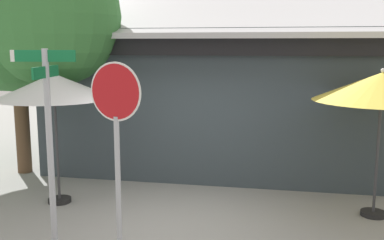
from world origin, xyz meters
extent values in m
cube|color=gray|center=(0.00, 0.00, -0.05)|extent=(28.00, 28.00, 0.10)
cube|color=#333D42|center=(0.12, 4.85, 1.69)|extent=(7.75, 5.41, 3.37)
cube|color=silver|center=(0.12, 4.70, 3.89)|extent=(8.25, 5.98, 1.48)
cube|color=black|center=(0.12, 2.10, 3.02)|extent=(7.15, 0.16, 0.44)
cylinder|color=#A8AAB2|center=(-1.51, -1.41, 1.49)|extent=(0.09, 0.09, 2.97)
cube|color=#116B38|center=(-1.51, -1.41, 2.87)|extent=(0.86, 0.12, 0.16)
cube|color=#116B38|center=(-1.51, -1.41, 2.65)|extent=(0.12, 0.86, 0.16)
cube|color=white|center=(-1.97, -1.46, 2.87)|extent=(0.06, 0.04, 0.16)
cylinder|color=#A8AAB2|center=(-0.36, -1.79, 1.06)|extent=(0.07, 0.07, 2.13)
cylinder|color=white|center=(-0.36, -1.79, 2.44)|extent=(0.73, 0.20, 0.75)
cylinder|color=red|center=(-0.36, -1.79, 2.44)|extent=(0.69, 0.20, 0.70)
cylinder|color=black|center=(-2.47, 0.59, 0.04)|extent=(0.44, 0.44, 0.08)
cylinder|color=#333335|center=(-2.47, 0.59, 1.04)|extent=(0.05, 0.05, 2.08)
cone|color=white|center=(-2.47, 0.59, 2.26)|extent=(2.14, 2.14, 0.47)
sphere|color=silver|center=(-2.47, 0.59, 2.53)|extent=(0.08, 0.08, 0.08)
cylinder|color=black|center=(3.38, 1.01, 0.04)|extent=(0.44, 0.44, 0.08)
cylinder|color=#333335|center=(3.38, 1.01, 1.06)|extent=(0.05, 0.05, 2.12)
cone|color=#EAD14C|center=(3.38, 1.01, 2.32)|extent=(2.33, 2.33, 0.49)
sphere|color=silver|center=(3.38, 1.01, 2.59)|extent=(0.08, 0.08, 0.08)
cylinder|color=brown|center=(-4.29, 2.39, 1.23)|extent=(0.33, 0.33, 2.46)
sphere|color=#387538|center=(-4.29, 2.39, 4.03)|extent=(4.18, 4.18, 4.18)
sphere|color=#387538|center=(-3.14, 1.87, 3.61)|extent=(2.97, 2.97, 2.97)
camera|label=1|loc=(1.64, -7.12, 3.03)|focal=42.07mm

